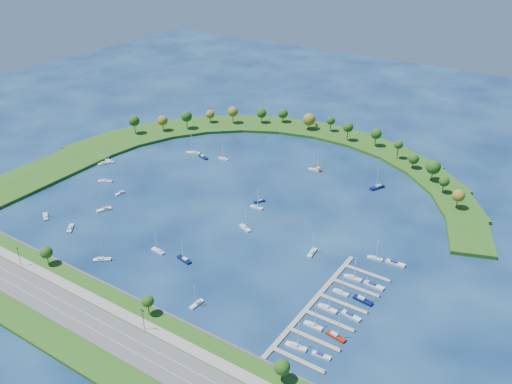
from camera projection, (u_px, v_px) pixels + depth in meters
The scene contains 39 objects.
ground at pixel (244, 199), 322.03m from camera, with size 700.00×700.00×0.00m, color #081C46.
south_shoreline at pixel (80, 314), 231.11m from camera, with size 420.00×43.10×11.60m.
breakwater at pixel (229, 152), 379.91m from camera, with size 286.74×247.64×2.00m.
breakwater_trees at pixel (294, 130), 389.56m from camera, with size 238.12×90.89×14.07m.
harbor_tower at pixel (317, 126), 415.16m from camera, with size 2.60×2.60×4.21m.
dock_system at pixel (327, 308), 235.57m from camera, with size 24.28×82.00×1.60m.
moored_boat_0 at pixel (102, 259), 266.83m from camera, with size 7.90×7.13×12.26m.
moored_boat_1 at pixel (120, 193), 327.50m from camera, with size 2.29×6.47×9.33m.
moored_boat_2 at pixel (312, 252), 271.98m from camera, with size 3.35×8.58×12.28m.
moored_boat_3 at pixel (193, 152), 378.95m from camera, with size 9.93×6.21×14.16m.
moored_boat_4 at pixel (184, 259), 266.82m from camera, with size 8.94×4.15×12.68m.
moored_boat_5 at pixel (259, 201), 318.56m from camera, with size 5.11×6.86×10.04m.
moored_boat_6 at pixel (46, 216), 303.09m from camera, with size 8.04×6.35×11.94m.
moored_boat_7 at pixel (314, 169), 355.77m from camera, with size 7.94×3.07×11.37m.
moored_boat_8 at pixel (377, 187), 333.61m from camera, with size 6.77×10.10×14.52m.
moored_boat_9 at pixel (318, 168), 357.17m from camera, with size 8.07×7.08×12.39m.
moored_boat_10 at pixel (105, 181), 340.97m from camera, with size 8.55×6.54×12.59m.
moored_boat_11 at pixel (70, 228), 292.16m from camera, with size 7.17×8.00×12.38m.
moored_boat_12 at pixel (105, 163), 364.28m from camera, with size 5.53×8.79×12.54m.
moored_boat_13 at pixel (224, 158), 370.69m from camera, with size 7.27×2.35×10.56m.
moored_boat_14 at pixel (104, 209), 309.90m from camera, with size 5.77×8.56×12.32m.
moored_boat_15 at pixel (256, 207), 312.05m from camera, with size 7.89×3.03×11.30m.
moored_boat_16 at pixel (245, 227), 292.52m from camera, with size 8.67×5.43×12.37m.
moored_boat_17 at pixel (203, 157), 372.88m from camera, with size 8.81×4.75×12.48m.
moored_boat_18 at pixel (197, 303), 237.58m from camera, with size 2.67×7.57×10.92m.
moored_boat_19 at pixel (158, 250), 273.42m from camera, with size 8.02×2.85×11.55m.
moored_boat_20 at pixel (109, 161), 367.35m from camera, with size 7.91×2.62×11.47m.
docked_boat_0 at pixel (296, 346), 214.87m from camera, with size 9.04×3.48×12.95m.
docked_boat_1 at pixel (321, 355), 210.97m from camera, with size 7.74×2.87×1.54m.
docked_boat_2 at pixel (313, 325), 225.43m from camera, with size 8.33×2.39×12.23m.
docked_boat_3 at pixel (336, 336), 219.98m from camera, with size 8.96×3.78×12.76m.
docked_boat_4 at pixel (327, 308), 234.85m from camera, with size 8.87×2.60×12.98m.
docked_boat_5 at pixel (351, 316), 230.92m from camera, with size 9.16×3.93×1.81m.
docked_boat_6 at pixel (341, 292), 244.52m from camera, with size 7.41×2.08×10.89m.
docked_boat_7 at pixel (363, 300), 239.76m from camera, with size 9.33×3.65×13.36m.
docked_boat_8 at pixel (353, 277), 253.85m from camera, with size 8.57×3.13×12.33m.
docked_boat_9 at pixel (374, 285), 248.98m from camera, with size 9.64×3.30×1.93m.
docked_boat_10 at pixel (375, 258), 267.83m from camera, with size 7.70×3.27×10.97m.
docked_boat_11 at pixel (395, 263), 264.17m from camera, with size 9.41×2.92×1.90m.
Camera 1 is at (161.02, -231.54, 155.67)m, focal length 38.46 mm.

